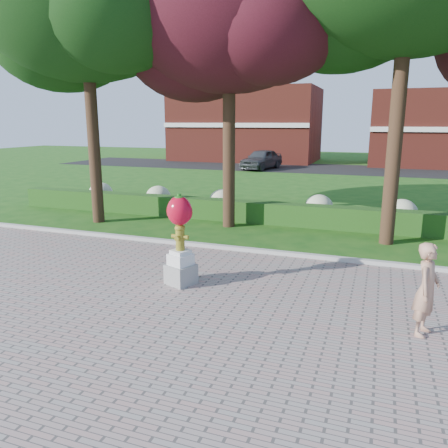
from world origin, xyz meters
The scene contains 12 objects.
ground centered at (0.00, 0.00, 0.00)m, with size 100.00×100.00×0.00m, color #174A12.
walkway centered at (0.00, -4.00, 0.02)m, with size 40.00×14.00×0.04m, color gray.
curb centered at (0.00, 3.00, 0.07)m, with size 40.00×0.18×0.15m, color #ADADA5.
lawn_hedge centered at (0.00, 7.00, 0.40)m, with size 24.00×0.70×0.80m, color #1B3F12.
hydrangea_row centered at (0.57, 8.00, 0.55)m, with size 20.10×1.10×0.99m.
street centered at (0.00, 28.00, 0.01)m, with size 50.00×8.00×0.02m, color black.
building_left centered at (-10.00, 34.00, 3.50)m, with size 14.00×8.00×7.00m, color maroon.
building_right centered at (8.00, 34.00, 3.20)m, with size 12.00×8.00×6.40m, color maroon.
tree_mid_left centered at (-2.10, 6.08, 7.30)m, with size 8.25×7.04×10.69m.
hydrant_sculpture centered at (-1.07, -0.06, 1.18)m, with size 0.76×0.76×2.15m.
woman centered at (4.11, -0.85, 0.89)m, with size 0.62×0.41×1.70m, color tan.
parked_car centered at (-6.14, 25.87, 0.83)m, with size 1.91×4.75×1.62m, color #383B3F.
Camera 1 is at (3.20, -8.88, 3.77)m, focal length 35.00 mm.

